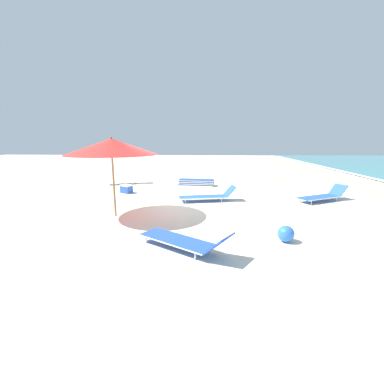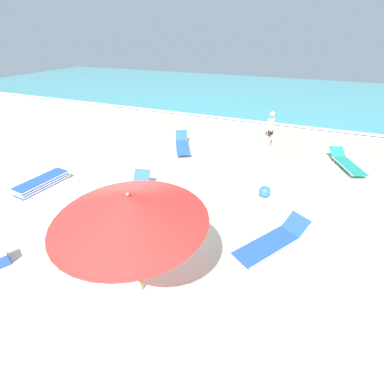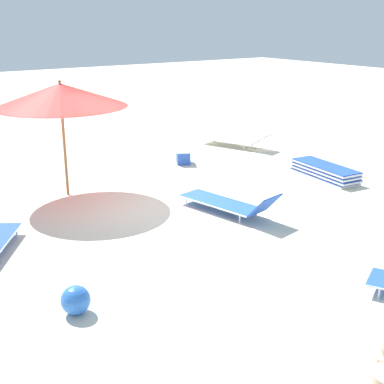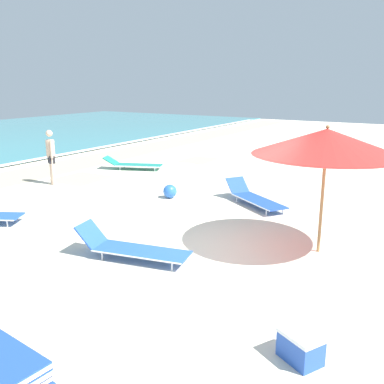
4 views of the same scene
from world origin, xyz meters
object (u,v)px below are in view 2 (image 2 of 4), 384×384
object	(u,v)px
lounger_stack	(42,183)
sun_lounger_under_umbrella	(347,162)
beachgoer_wading_adult	(270,128)
sun_lounger_beside_umbrella	(133,193)
sun_lounger_mid_beach_solo	(182,145)
sun_lounger_near_water_left	(273,241)
beach_umbrella	(130,208)
beach_ball	(265,191)

from	to	relation	value
lounger_stack	sun_lounger_under_umbrella	size ratio (longest dim) A/B	0.85
beachgoer_wading_adult	lounger_stack	bearing A→B (deg)	165.51
sun_lounger_beside_umbrella	sun_lounger_mid_beach_solo	xyz separation A→B (m)	(-0.24, 4.51, 0.00)
sun_lounger_mid_beach_solo	lounger_stack	bearing A→B (deg)	-149.11
beachgoer_wading_adult	sun_lounger_near_water_left	bearing A→B (deg)	-138.93
lounger_stack	sun_lounger_mid_beach_solo	size ratio (longest dim) A/B	0.90
sun_lounger_near_water_left	sun_lounger_beside_umbrella	bearing A→B (deg)	-153.29
lounger_stack	sun_lounger_near_water_left	bearing A→B (deg)	6.20
lounger_stack	sun_lounger_under_umbrella	distance (m)	11.74
sun_lounger_beside_umbrella	sun_lounger_near_water_left	distance (m)	4.60
sun_lounger_mid_beach_solo	beachgoer_wading_adult	world-z (taller)	beachgoer_wading_adult
lounger_stack	sun_lounger_near_water_left	distance (m)	7.98
sun_lounger_under_umbrella	beachgoer_wading_adult	size ratio (longest dim) A/B	1.29
sun_lounger_under_umbrella	sun_lounger_near_water_left	bearing A→B (deg)	-132.08
beach_umbrella	beachgoer_wading_adult	size ratio (longest dim) A/B	1.57
lounger_stack	sun_lounger_mid_beach_solo	bearing A→B (deg)	64.14
lounger_stack	beachgoer_wading_adult	world-z (taller)	beachgoer_wading_adult
sun_lounger_under_umbrella	sun_lounger_mid_beach_solo	size ratio (longest dim) A/B	1.05
sun_lounger_near_water_left	beachgoer_wading_adult	distance (m)	6.74
sun_lounger_near_water_left	beach_ball	distance (m)	2.43
sun_lounger_mid_beach_solo	beachgoer_wading_adult	size ratio (longest dim) A/B	1.23
sun_lounger_under_umbrella	sun_lounger_beside_umbrella	distance (m)	8.58
beachgoer_wading_adult	beach_umbrella	bearing A→B (deg)	-156.63
beach_umbrella	sun_lounger_beside_umbrella	world-z (taller)	beach_umbrella
sun_lounger_under_umbrella	beach_ball	world-z (taller)	sun_lounger_under_umbrella
beach_umbrella	sun_lounger_mid_beach_solo	bearing A→B (deg)	107.84
beach_umbrella	beachgoer_wading_adult	xyz separation A→B (m)	(1.30, 8.98, -1.16)
lounger_stack	sun_lounger_mid_beach_solo	distance (m)	6.00
sun_lounger_near_water_left	beachgoer_wading_adult	world-z (taller)	beachgoer_wading_adult
beachgoer_wading_adult	sun_lounger_under_umbrella	bearing A→B (deg)	-70.63
sun_lounger_beside_umbrella	beachgoer_wading_adult	size ratio (longest dim) A/B	1.28
beach_ball	beach_umbrella	bearing A→B (deg)	-111.18
beach_umbrella	beach_ball	size ratio (longest dim) A/B	7.04
sun_lounger_near_water_left	beachgoer_wading_adult	size ratio (longest dim) A/B	1.24
beach_umbrella	sun_lounger_under_umbrella	distance (m)	9.65
lounger_stack	sun_lounger_under_umbrella	xyz separation A→B (m)	(10.15, 5.91, 0.04)
sun_lounger_under_umbrella	beach_ball	size ratio (longest dim) A/B	5.80
beach_ball	sun_lounger_mid_beach_solo	bearing A→B (deg)	147.33
sun_lounger_beside_umbrella	beach_umbrella	bearing A→B (deg)	-64.96
lounger_stack	beach_ball	world-z (taller)	beach_ball
sun_lounger_mid_beach_solo	beachgoer_wading_adult	distance (m)	4.08
sun_lounger_under_umbrella	beachgoer_wading_adult	world-z (taller)	beachgoer_wading_adult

